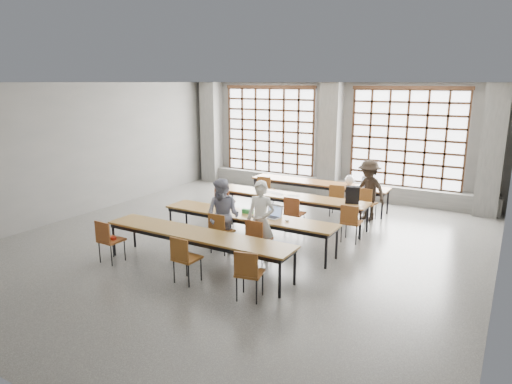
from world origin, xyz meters
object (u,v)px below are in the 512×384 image
chair_back_left (265,188)px  plastic_bag (350,180)px  chair_near_mid (184,255)px  mouse (287,220)px  student_female (223,216)px  student_back (369,190)px  desk_row_a (318,184)px  desk_row_b (290,198)px  chair_back_right (366,201)px  phone (253,217)px  green_box (248,211)px  red_pouch (111,238)px  student_male (261,221)px  laptop_back (366,185)px  chair_mid_right (351,219)px  chair_back_mid (337,197)px  desk_row_d (197,236)px  desk_row_c (248,217)px  chair_mid_centre (294,211)px  chair_front_left (220,229)px  chair_mid_left (224,200)px  backpack (353,195)px  chair_front_right (257,236)px  chair_near_right (248,270)px  laptop_front (273,214)px

chair_back_left → plastic_bag: 2.41m
chair_near_mid → mouse: size_ratio=8.98×
chair_back_left → student_female: (1.03, -3.68, 0.25)m
student_female → student_back: 4.28m
desk_row_a → desk_row_b: bearing=-90.8°
chair_back_right → phone: 3.60m
green_box → red_pouch: (-1.86, -2.17, -0.28)m
chair_back_left → student_male: 4.16m
laptop_back → chair_mid_right: bearing=-80.6°
green_box → chair_back_mid: bearing=73.4°
desk_row_d → chair_back_mid: size_ratio=4.55×
chair_back_right → green_box: (-1.70, -3.10, 0.24)m
phone → desk_row_c: bearing=150.9°
chair_mid_centre → phone: bearing=-99.8°
chair_front_left → mouse: bearing=26.0°
chair_mid_left → laptop_back: laptop_back is taller
chair_mid_centre → backpack: size_ratio=2.20×
chair_front_right → mouse: bearing=59.8°
chair_back_right → plastic_bag: plastic_bag is taller
chair_front_right → backpack: backpack is taller
chair_back_mid → backpack: bearing=-55.6°
desk_row_a → chair_back_right: (1.59, -0.63, -0.13)m
green_box → student_female: bearing=-113.3°
chair_mid_centre → student_female: 2.03m
chair_back_right → chair_mid_right: bearing=-84.0°
chair_mid_centre → phone: chair_mid_centre is taller
chair_back_right → chair_mid_right: (0.19, -1.80, 0.00)m
chair_near_right → mouse: size_ratio=8.98×
chair_front_left → red_pouch: chair_front_left is taller
laptop_back → plastic_bag: 0.47m
desk_row_a → mouse: (0.89, -3.82, 0.08)m
chair_mid_centre → student_back: student_back is taller
student_female → mouse: bearing=15.6°
chair_back_mid → desk_row_b: bearing=-125.6°
green_box → phone: 0.29m
laptop_front → chair_near_mid: bearing=-104.1°
backpack → green_box: bearing=-147.9°
desk_row_a → chair_mid_right: (1.78, -2.42, -0.13)m
red_pouch → laptop_back: bearing=61.0°
chair_mid_left → chair_near_right: (2.86, -3.54, 0.00)m
backpack → plastic_bag: backpack is taller
chair_back_mid → mouse: chair_back_mid is taller
chair_back_left → chair_mid_centre: 2.52m
chair_back_mid → student_male: (-0.27, -3.68, 0.28)m
chair_near_mid → chair_mid_left: bearing=113.5°
desk_row_d → red_pouch: size_ratio=20.00×
mouse → desk_row_d: bearing=-127.4°
green_box → chair_front_right: bearing=-47.7°
chair_mid_right → desk_row_b: bearing=160.8°
chair_back_mid → chair_back_right: bearing=-0.0°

